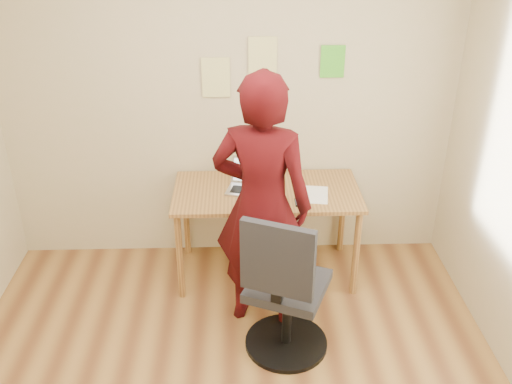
{
  "coord_description": "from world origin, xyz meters",
  "views": [
    {
      "loc": [
        0.07,
        -2.42,
        2.71
      ],
      "look_at": [
        0.18,
        0.95,
        0.95
      ],
      "focal_mm": 40.0,
      "sensor_mm": 36.0,
      "label": 1
    }
  ],
  "objects_px": {
    "person": "(262,205)",
    "phone": "(299,203)",
    "office_chair": "(284,296)",
    "desk": "(267,200)",
    "laptop": "(248,183)"
  },
  "relations": [
    {
      "from": "office_chair",
      "to": "person",
      "type": "bearing_deg",
      "value": 131.93
    },
    {
      "from": "desk",
      "to": "office_chair",
      "type": "xyz_separation_m",
      "value": [
        0.07,
        -0.92,
        -0.2
      ]
    },
    {
      "from": "phone",
      "to": "office_chair",
      "type": "distance_m",
      "value": 0.78
    },
    {
      "from": "person",
      "to": "phone",
      "type": "bearing_deg",
      "value": -114.64
    },
    {
      "from": "person",
      "to": "office_chair",
      "type": "bearing_deg",
      "value": 124.34
    },
    {
      "from": "phone",
      "to": "office_chair",
      "type": "bearing_deg",
      "value": -102.2
    },
    {
      "from": "laptop",
      "to": "person",
      "type": "distance_m",
      "value": 0.6
    },
    {
      "from": "laptop",
      "to": "person",
      "type": "height_order",
      "value": "person"
    },
    {
      "from": "desk",
      "to": "laptop",
      "type": "xyz_separation_m",
      "value": [
        -0.14,
        0.03,
        0.14
      ]
    },
    {
      "from": "phone",
      "to": "person",
      "type": "xyz_separation_m",
      "value": [
        -0.28,
        -0.34,
        0.17
      ]
    },
    {
      "from": "laptop",
      "to": "office_chair",
      "type": "relative_size",
      "value": 0.33
    },
    {
      "from": "laptop",
      "to": "person",
      "type": "bearing_deg",
      "value": -68.71
    },
    {
      "from": "desk",
      "to": "laptop",
      "type": "relative_size",
      "value": 4.0
    },
    {
      "from": "desk",
      "to": "person",
      "type": "distance_m",
      "value": 0.61
    },
    {
      "from": "phone",
      "to": "person",
      "type": "relative_size",
      "value": 0.06
    }
  ]
}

